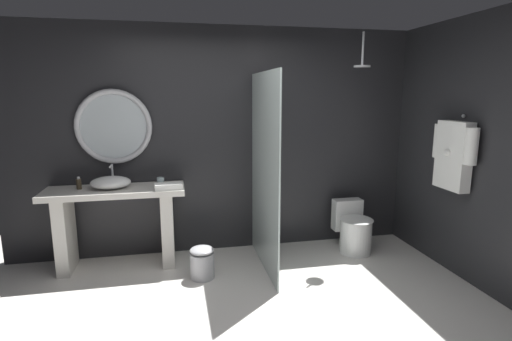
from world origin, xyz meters
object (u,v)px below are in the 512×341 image
object	(u,v)px
tumbler_cup	(161,182)
rain_shower_head	(362,62)
round_wall_mirror	(114,127)
folded_hand_towel	(169,186)
waste_bin	(202,262)
toilet	(353,230)
vessel_sink	(111,182)
hanging_bathrobe	(454,153)
soap_dispenser	(79,184)

from	to	relation	value
tumbler_cup	rain_shower_head	world-z (taller)	rain_shower_head
round_wall_mirror	folded_hand_towel	bearing A→B (deg)	-34.58
round_wall_mirror	waste_bin	world-z (taller)	round_wall_mirror
toilet	folded_hand_towel	size ratio (longest dim) A/B	2.04
vessel_sink	hanging_bathrobe	world-z (taller)	hanging_bathrobe
toilet	folded_hand_towel	bearing A→B (deg)	-179.21
vessel_sink	rain_shower_head	size ratio (longest dim) A/B	1.11
hanging_bathrobe	folded_hand_towel	bearing A→B (deg)	165.96
soap_dispenser	folded_hand_towel	distance (m)	0.94
round_wall_mirror	folded_hand_towel	distance (m)	0.91
folded_hand_towel	waste_bin	bearing A→B (deg)	-46.78
waste_bin	hanging_bathrobe	bearing A→B (deg)	-8.56
folded_hand_towel	round_wall_mirror	bearing A→B (deg)	145.42
round_wall_mirror	folded_hand_towel	size ratio (longest dim) A/B	2.83
rain_shower_head	soap_dispenser	bearing A→B (deg)	175.93
soap_dispenser	round_wall_mirror	bearing A→B (deg)	28.40
tumbler_cup	waste_bin	bearing A→B (deg)	-48.91
tumbler_cup	waste_bin	size ratio (longest dim) A/B	0.31
soap_dispenser	folded_hand_towel	size ratio (longest dim) A/B	0.47
hanging_bathrobe	toilet	distance (m)	1.42
tumbler_cup	round_wall_mirror	xyz separation A→B (m)	(-0.47, 0.26, 0.58)
tumbler_cup	round_wall_mirror	size ratio (longest dim) A/B	0.13
rain_shower_head	toilet	world-z (taller)	rain_shower_head
vessel_sink	tumbler_cup	world-z (taller)	vessel_sink
rain_shower_head	vessel_sink	bearing A→B (deg)	176.11
vessel_sink	waste_bin	distance (m)	1.28
round_wall_mirror	toilet	distance (m)	2.98
hanging_bathrobe	waste_bin	xyz separation A→B (m)	(-2.50, 0.38, -1.10)
hanging_bathrobe	waste_bin	size ratio (longest dim) A/B	2.27
vessel_sink	toilet	distance (m)	2.80
round_wall_mirror	hanging_bathrobe	world-z (taller)	round_wall_mirror
vessel_sink	soap_dispenser	xyz separation A→B (m)	(-0.32, 0.03, -0.01)
soap_dispenser	folded_hand_towel	world-z (taller)	soap_dispenser
vessel_sink	rain_shower_head	xyz separation A→B (m)	(2.70, -0.18, 1.25)
round_wall_mirror	toilet	size ratio (longest dim) A/B	1.39
round_wall_mirror	waste_bin	size ratio (longest dim) A/B	2.43
vessel_sink	tumbler_cup	size ratio (longest dim) A/B	4.05
vessel_sink	tumbler_cup	distance (m)	0.51
soap_dispenser	waste_bin	bearing A→B (deg)	-22.91
tumbler_cup	folded_hand_towel	size ratio (longest dim) A/B	0.36
folded_hand_towel	toilet	bearing A→B (deg)	0.79
tumbler_cup	soap_dispenser	world-z (taller)	soap_dispenser
hanging_bathrobe	folded_hand_towel	world-z (taller)	hanging_bathrobe
rain_shower_head	hanging_bathrobe	bearing A→B (deg)	-44.13
soap_dispenser	hanging_bathrobe	size ratio (longest dim) A/B	0.18
vessel_sink	toilet	world-z (taller)	vessel_sink
tumbler_cup	hanging_bathrobe	distance (m)	3.02
hanging_bathrobe	waste_bin	bearing A→B (deg)	171.44
toilet	round_wall_mirror	bearing A→B (deg)	172.44
hanging_bathrobe	waste_bin	world-z (taller)	hanging_bathrobe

